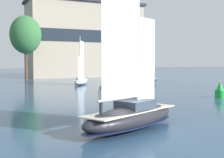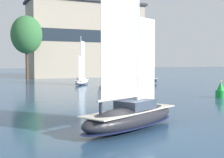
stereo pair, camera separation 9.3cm
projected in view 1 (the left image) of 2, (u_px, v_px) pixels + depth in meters
name	position (u px, v px, depth m)	size (l,w,h in m)	color
ground_plane	(132.00, 129.00, 20.08)	(400.00, 400.00, 0.00)	#2D4C6B
waterfront_building	(85.00, 40.00, 91.14)	(33.63, 13.70, 21.48)	tan
tree_shore_center	(26.00, 35.00, 75.74)	(7.58, 7.58, 15.59)	#4C3828
sailboat_main	(132.00, 114.00, 20.03)	(9.08, 6.13, 12.22)	#232328
sailboat_moored_near_marina	(144.00, 79.00, 65.50)	(3.56, 7.65, 10.16)	navy
sailboat_moored_mid_channel	(81.00, 81.00, 59.24)	(5.20, 6.57, 9.14)	silver
channel_buoy	(220.00, 91.00, 37.54)	(1.19, 1.19, 2.14)	green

